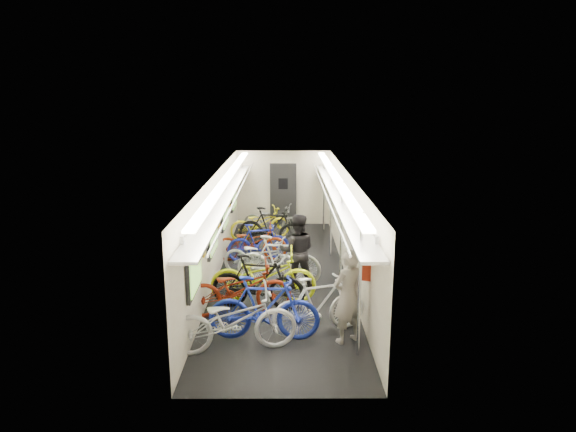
{
  "coord_description": "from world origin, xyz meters",
  "views": [
    {
      "loc": [
        0.1,
        -11.35,
        4.1
      ],
      "look_at": [
        0.14,
        1.22,
        1.15
      ],
      "focal_mm": 32.0,
      "sensor_mm": 36.0,
      "label": 1
    }
  ],
  "objects_px": {
    "bicycle_0": "(234,320)",
    "passenger_near": "(348,296)",
    "bicycle_1": "(264,308)",
    "passenger_mid": "(297,251)",
    "backpack": "(368,269)"
  },
  "relations": [
    {
      "from": "passenger_near",
      "to": "backpack",
      "type": "bearing_deg",
      "value": 159.08
    },
    {
      "from": "passenger_mid",
      "to": "backpack",
      "type": "relative_size",
      "value": 4.31
    },
    {
      "from": "bicycle_0",
      "to": "passenger_near",
      "type": "distance_m",
      "value": 1.94
    },
    {
      "from": "bicycle_0",
      "to": "backpack",
      "type": "height_order",
      "value": "backpack"
    },
    {
      "from": "bicycle_0",
      "to": "backpack",
      "type": "xyz_separation_m",
      "value": [
        2.23,
        0.4,
        0.73
      ]
    },
    {
      "from": "bicycle_1",
      "to": "passenger_mid",
      "type": "bearing_deg",
      "value": -11.29
    },
    {
      "from": "bicycle_1",
      "to": "backpack",
      "type": "distance_m",
      "value": 1.89
    },
    {
      "from": "bicycle_0",
      "to": "backpack",
      "type": "distance_m",
      "value": 2.38
    },
    {
      "from": "backpack",
      "to": "passenger_mid",
      "type": "bearing_deg",
      "value": 132.47
    },
    {
      "from": "bicycle_1",
      "to": "passenger_mid",
      "type": "distance_m",
      "value": 2.6
    },
    {
      "from": "bicycle_1",
      "to": "passenger_near",
      "type": "height_order",
      "value": "passenger_near"
    },
    {
      "from": "passenger_mid",
      "to": "backpack",
      "type": "height_order",
      "value": "passenger_mid"
    },
    {
      "from": "bicycle_1",
      "to": "passenger_mid",
      "type": "height_order",
      "value": "passenger_mid"
    },
    {
      "from": "bicycle_0",
      "to": "passenger_near",
      "type": "xyz_separation_m",
      "value": [
        1.89,
        0.34,
        0.27
      ]
    },
    {
      "from": "passenger_mid",
      "to": "backpack",
      "type": "xyz_separation_m",
      "value": [
        1.13,
        -2.52,
        0.46
      ]
    }
  ]
}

